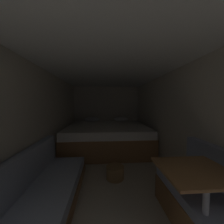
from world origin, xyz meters
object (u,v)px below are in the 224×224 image
at_px(sofa_left, 37,201).
at_px(dinette_table, 194,181).
at_px(dinette_bench, 213,213).
at_px(bed, 107,137).
at_px(wicker_basket, 115,172).

distance_m(sofa_left, dinette_table, 1.76).
height_order(sofa_left, dinette_bench, dinette_bench).
bearing_deg(dinette_bench, dinette_table, -173.79).
relative_size(sofa_left, dinette_table, 2.84).
relative_size(dinette_bench, dinette_table, 1.69).
bearing_deg(dinette_table, bed, 105.20).
xyz_separation_m(dinette_table, wicker_basket, (-0.65, 1.15, -0.53)).
height_order(dinette_table, wicker_basket, dinette_table).
height_order(bed, sofa_left, bed).
bearing_deg(bed, dinette_bench, -70.32).
height_order(bed, dinette_table, bed).
bearing_deg(sofa_left, wicker_basket, 36.87).
distance_m(dinette_table, wicker_basket, 1.43).
bearing_deg(dinette_bench, sofa_left, 169.03).
xyz_separation_m(dinette_bench, dinette_table, (-0.23, -0.02, 0.35)).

